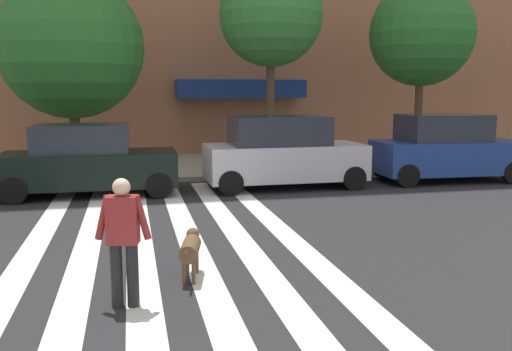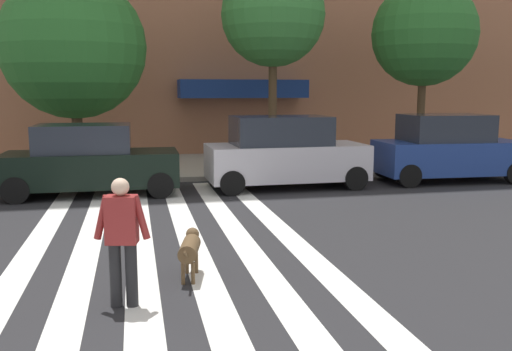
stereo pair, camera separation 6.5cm
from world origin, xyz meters
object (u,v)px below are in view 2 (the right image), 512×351
(parked_car_fourth_in_line, at_px, (448,149))
(parked_car_third_in_line, at_px, (285,153))
(pedestrian_dog_walker, at_px, (122,235))
(street_tree_middle, at_px, (273,15))
(street_tree_further, at_px, (424,34))
(dog_on_leash, at_px, (190,248))
(street_tree_nearest, at_px, (73,47))
(parked_car_behind_first, at_px, (90,161))

(parked_car_fourth_in_line, bearing_deg, parked_car_third_in_line, -179.97)
(parked_car_fourth_in_line, bearing_deg, pedestrian_dog_walker, -139.56)
(street_tree_middle, xyz_separation_m, street_tree_further, (5.26, -0.46, -0.55))
(street_tree_further, height_order, dog_on_leash, street_tree_further)
(street_tree_nearest, distance_m, street_tree_middle, 6.47)
(pedestrian_dog_walker, bearing_deg, street_tree_nearest, 97.77)
(parked_car_third_in_line, height_order, street_tree_middle, street_tree_middle)
(street_tree_middle, distance_m, pedestrian_dog_walker, 13.15)
(parked_car_fourth_in_line, xyz_separation_m, pedestrian_dog_walker, (-9.29, -7.92, -0.03))
(parked_car_fourth_in_line, distance_m, dog_on_leash, 10.93)
(parked_car_third_in_line, distance_m, pedestrian_dog_walker, 8.99)
(parked_car_fourth_in_line, bearing_deg, street_tree_middle, 141.55)
(street_tree_nearest, bearing_deg, pedestrian_dog_walker, -82.23)
(street_tree_nearest, bearing_deg, street_tree_middle, 0.18)
(parked_car_third_in_line, xyz_separation_m, pedestrian_dog_walker, (-4.26, -7.92, -0.04))
(parked_car_third_in_line, distance_m, street_tree_further, 7.53)
(parked_car_third_in_line, relative_size, parked_car_fourth_in_line, 1.02)
(parked_car_behind_first, distance_m, pedestrian_dog_walker, 7.97)
(parked_car_third_in_line, relative_size, street_tree_further, 0.70)
(parked_car_third_in_line, distance_m, street_tree_nearest, 7.47)
(parked_car_behind_first, relative_size, pedestrian_dog_walker, 2.69)
(street_tree_further, bearing_deg, parked_car_third_in_line, -151.89)
(parked_car_third_in_line, bearing_deg, parked_car_fourth_in_line, 0.03)
(parked_car_behind_first, xyz_separation_m, dog_on_leash, (1.88, -7.01, -0.44))
(street_tree_nearest, xyz_separation_m, pedestrian_dog_walker, (1.56, -11.46, -3.10))
(street_tree_further, relative_size, pedestrian_dog_walker, 3.83)
(parked_car_behind_first, xyz_separation_m, street_tree_middle, (5.76, 3.56, 4.28))
(dog_on_leash, bearing_deg, parked_car_third_in_line, 64.56)
(parked_car_behind_first, height_order, street_tree_middle, street_tree_middle)
(parked_car_fourth_in_line, relative_size, street_tree_further, 0.69)
(parked_car_fourth_in_line, height_order, street_tree_further, street_tree_further)
(parked_car_third_in_line, bearing_deg, street_tree_middle, 81.28)
(street_tree_nearest, relative_size, street_tree_further, 0.97)
(parked_car_third_in_line, height_order, pedestrian_dog_walker, parked_car_third_in_line)
(parked_car_fourth_in_line, xyz_separation_m, dog_on_leash, (-8.37, -7.01, -0.51))
(pedestrian_dog_walker, bearing_deg, parked_car_fourth_in_line, 40.44)
(parked_car_fourth_in_line, relative_size, dog_on_leash, 3.99)
(street_tree_nearest, bearing_deg, street_tree_further, -2.19)
(street_tree_nearest, distance_m, street_tree_further, 11.65)
(parked_car_third_in_line, distance_m, parked_car_fourth_in_line, 5.03)
(street_tree_further, bearing_deg, street_tree_nearest, 177.81)
(parked_car_behind_first, xyz_separation_m, parked_car_fourth_in_line, (10.25, 0.00, 0.08))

